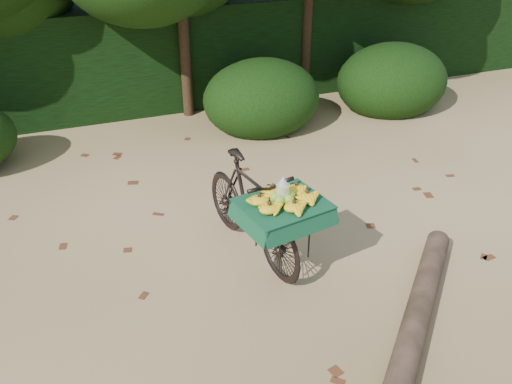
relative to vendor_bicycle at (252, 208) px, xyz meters
name	(u,v)px	position (x,y,z in m)	size (l,w,h in m)	color
ground	(280,313)	(-0.11, -1.02, -0.58)	(80.00, 80.00, 0.00)	tan
vendor_bicycle	(252,208)	(0.00, 0.00, 0.00)	(0.99, 1.95, 1.13)	black
fallen_log	(411,339)	(0.79, -1.85, -0.46)	(0.24, 0.24, 3.33)	brown
hedge_backdrop	(145,52)	(-0.11, 5.28, 0.32)	(26.00, 1.80, 1.80)	black
tree_row	(106,0)	(-0.76, 4.48, 1.42)	(14.50, 2.00, 4.00)	black
bush_clumps	(203,110)	(0.39, 3.28, -0.13)	(8.80, 1.70, 0.90)	black
leaf_litter	(256,273)	(-0.11, -0.37, -0.57)	(7.00, 7.30, 0.01)	#552B16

